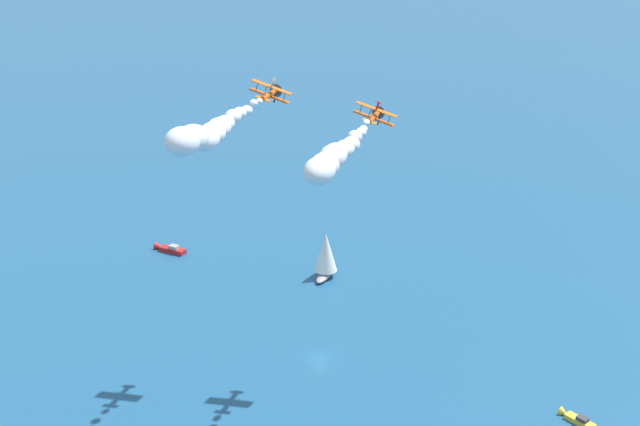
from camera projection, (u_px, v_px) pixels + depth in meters
The scene contains 10 objects.
ground_plane at pixel (319, 357), 153.43m from camera, with size 2000.00×2000.00×0.00m, color #1E517A.
motorboat_inshore at pixel (169, 249), 198.69m from camera, with size 8.38×5.72×2.42m.
motorboat_trailing at pixel (575, 419), 134.63m from camera, with size 5.39×5.92×1.85m.
sailboat_ahead at pixel (326, 255), 183.91m from camera, with size 6.45×9.54×11.87m.
biplane_lead at pixel (270, 94), 138.23m from camera, with size 7.46×7.12×3.88m.
wingwalker_lead at pixel (273, 82), 137.31m from camera, with size 0.95×0.38×1.78m.
smoke_trail_lead at pixel (205, 134), 115.55m from camera, with size 12.55×30.25×5.74m.
biplane_wingman at pixel (374, 116), 136.78m from camera, with size 7.46×7.12×3.88m.
wingwalker_wingman at pixel (378, 104), 135.88m from camera, with size 1.43×0.51×1.51m.
smoke_trail_wingman at pixel (332, 158), 115.85m from camera, with size 11.56×28.20×4.80m.
Camera 1 is at (1.79, -133.25, 80.68)m, focal length 46.16 mm.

